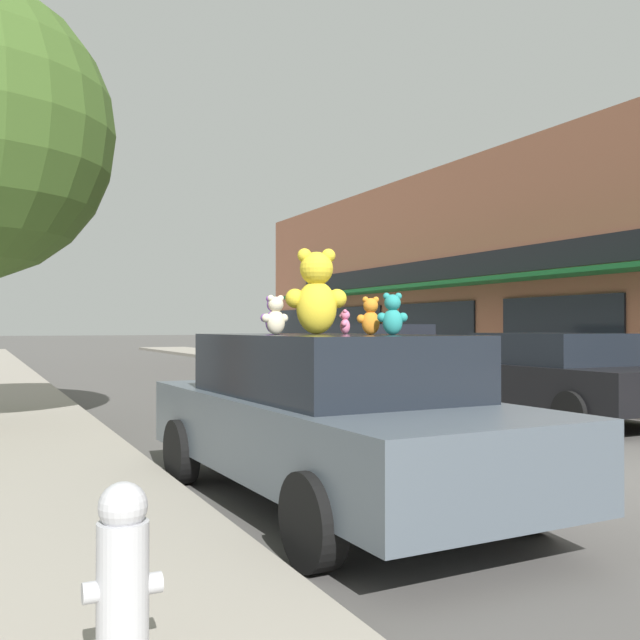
{
  "coord_description": "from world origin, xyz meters",
  "views": [
    {
      "loc": [
        -6.01,
        -5.59,
        1.61
      ],
      "look_at": [
        -1.65,
        3.43,
        1.7
      ],
      "focal_mm": 40.0,
      "sensor_mm": 36.0,
      "label": 1
    }
  ],
  "objects_px": {
    "fire_hydrant": "(123,575)",
    "parked_car_far_right": "(374,355)",
    "teddy_bear_teal": "(392,315)",
    "parked_car_far_center": "(552,374)",
    "teddy_bear_pink": "(345,322)",
    "teddy_bear_orange": "(371,316)",
    "teddy_bear_giant": "(316,293)",
    "plush_art_car": "(330,415)",
    "teddy_bear_cream": "(276,316)",
    "teddy_bear_purple": "(274,315)"
  },
  "relations": [
    {
      "from": "teddy_bear_teal",
      "to": "teddy_bear_purple",
      "type": "distance_m",
      "value": 1.48
    },
    {
      "from": "parked_car_far_right",
      "to": "parked_car_far_center",
      "type": "bearing_deg",
      "value": -90.0
    },
    {
      "from": "teddy_bear_purple",
      "to": "fire_hydrant",
      "type": "relative_size",
      "value": 0.48
    },
    {
      "from": "fire_hydrant",
      "to": "parked_car_far_right",
      "type": "bearing_deg",
      "value": 55.79
    },
    {
      "from": "plush_art_car",
      "to": "teddy_bear_teal",
      "type": "relative_size",
      "value": 13.16
    },
    {
      "from": "plush_art_car",
      "to": "teddy_bear_teal",
      "type": "xyz_separation_m",
      "value": [
        0.36,
        -0.49,
        0.9
      ]
    },
    {
      "from": "teddy_bear_giant",
      "to": "parked_car_far_right",
      "type": "bearing_deg",
      "value": -104.29
    },
    {
      "from": "teddy_bear_orange",
      "to": "teddy_bear_teal",
      "type": "distance_m",
      "value": 0.23
    },
    {
      "from": "teddy_bear_orange",
      "to": "fire_hydrant",
      "type": "bearing_deg",
      "value": 58.84
    },
    {
      "from": "teddy_bear_teal",
      "to": "fire_hydrant",
      "type": "distance_m",
      "value": 3.63
    },
    {
      "from": "teddy_bear_pink",
      "to": "parked_car_far_right",
      "type": "bearing_deg",
      "value": 177.55
    },
    {
      "from": "teddy_bear_pink",
      "to": "teddy_bear_teal",
      "type": "xyz_separation_m",
      "value": [
        -0.01,
        -0.89,
        0.06
      ]
    },
    {
      "from": "plush_art_car",
      "to": "teddy_bear_orange",
      "type": "height_order",
      "value": "teddy_bear_orange"
    },
    {
      "from": "teddy_bear_pink",
      "to": "teddy_bear_teal",
      "type": "relative_size",
      "value": 0.66
    },
    {
      "from": "teddy_bear_orange",
      "to": "teddy_bear_cream",
      "type": "xyz_separation_m",
      "value": [
        -0.74,
        0.41,
        0.01
      ]
    },
    {
      "from": "teddy_bear_giant",
      "to": "teddy_bear_purple",
      "type": "bearing_deg",
      "value": -46.47
    },
    {
      "from": "teddy_bear_purple",
      "to": "teddy_bear_cream",
      "type": "xyz_separation_m",
      "value": [
        -0.29,
        -0.76,
        -0.01
      ]
    },
    {
      "from": "teddy_bear_cream",
      "to": "parked_car_far_center",
      "type": "height_order",
      "value": "teddy_bear_cream"
    },
    {
      "from": "teddy_bear_teal",
      "to": "parked_car_far_center",
      "type": "xyz_separation_m",
      "value": [
        5.71,
        4.05,
        -0.92
      ]
    },
    {
      "from": "teddy_bear_giant",
      "to": "parked_car_far_center",
      "type": "relative_size",
      "value": 0.18
    },
    {
      "from": "teddy_bear_teal",
      "to": "fire_hydrant",
      "type": "xyz_separation_m",
      "value": [
        -2.67,
        -2.16,
        -1.16
      ]
    },
    {
      "from": "teddy_bear_purple",
      "to": "parked_car_far_center",
      "type": "distance_m",
      "value": 6.86
    },
    {
      "from": "teddy_bear_giant",
      "to": "teddy_bear_purple",
      "type": "height_order",
      "value": "teddy_bear_giant"
    },
    {
      "from": "teddy_bear_teal",
      "to": "plush_art_car",
      "type": "bearing_deg",
      "value": -25.57
    },
    {
      "from": "teddy_bear_cream",
      "to": "teddy_bear_orange",
      "type": "bearing_deg",
      "value": 144.02
    },
    {
      "from": "teddy_bear_pink",
      "to": "teddy_bear_giant",
      "type": "bearing_deg",
      "value": -59.23
    },
    {
      "from": "teddy_bear_cream",
      "to": "parked_car_far_right",
      "type": "bearing_deg",
      "value": -131.07
    },
    {
      "from": "teddy_bear_giant",
      "to": "parked_car_far_center",
      "type": "xyz_separation_m",
      "value": [
        6.02,
        3.17,
        -1.14
      ]
    },
    {
      "from": "parked_car_far_center",
      "to": "teddy_bear_cream",
      "type": "bearing_deg",
      "value": -152.4
    },
    {
      "from": "teddy_bear_pink",
      "to": "fire_hydrant",
      "type": "height_order",
      "value": "teddy_bear_pink"
    },
    {
      "from": "teddy_bear_pink",
      "to": "fire_hydrant",
      "type": "bearing_deg",
      "value": -12.16
    },
    {
      "from": "plush_art_car",
      "to": "parked_car_far_right",
      "type": "height_order",
      "value": "parked_car_far_right"
    },
    {
      "from": "plush_art_car",
      "to": "teddy_bear_giant",
      "type": "xyz_separation_m",
      "value": [
        0.05,
        0.39,
        1.12
      ]
    },
    {
      "from": "teddy_bear_cream",
      "to": "parked_car_far_right",
      "type": "xyz_separation_m",
      "value": [
        6.55,
        9.55,
        -0.82
      ]
    },
    {
      "from": "plush_art_car",
      "to": "teddy_bear_cream",
      "type": "distance_m",
      "value": 1.02
    },
    {
      "from": "teddy_bear_pink",
      "to": "teddy_bear_orange",
      "type": "distance_m",
      "value": 0.69
    },
    {
      "from": "teddy_bear_pink",
      "to": "teddy_bear_orange",
      "type": "bearing_deg",
      "value": 20.62
    },
    {
      "from": "teddy_bear_purple",
      "to": "teddy_bear_cream",
      "type": "height_order",
      "value": "teddy_bear_purple"
    },
    {
      "from": "teddy_bear_orange",
      "to": "teddy_bear_purple",
      "type": "xyz_separation_m",
      "value": [
        -0.44,
        1.17,
        0.02
      ]
    },
    {
      "from": "plush_art_car",
      "to": "teddy_bear_orange",
      "type": "bearing_deg",
      "value": -48.66
    },
    {
      "from": "teddy_bear_pink",
      "to": "parked_car_far_center",
      "type": "relative_size",
      "value": 0.05
    },
    {
      "from": "teddy_bear_cream",
      "to": "parked_car_far_right",
      "type": "height_order",
      "value": "teddy_bear_cream"
    },
    {
      "from": "fire_hydrant",
      "to": "teddy_bear_giant",
      "type": "bearing_deg",
      "value": 52.13
    },
    {
      "from": "teddy_bear_purple",
      "to": "fire_hydrant",
      "type": "height_order",
      "value": "teddy_bear_purple"
    },
    {
      "from": "teddy_bear_cream",
      "to": "teddy_bear_purple",
      "type": "bearing_deg",
      "value": -117.85
    },
    {
      "from": "teddy_bear_pink",
      "to": "parked_car_far_center",
      "type": "height_order",
      "value": "teddy_bear_pink"
    },
    {
      "from": "teddy_bear_giant",
      "to": "teddy_bear_orange",
      "type": "height_order",
      "value": "teddy_bear_giant"
    },
    {
      "from": "teddy_bear_cream",
      "to": "teddy_bear_giant",
      "type": "bearing_deg",
      "value": -160.62
    },
    {
      "from": "teddy_bear_orange",
      "to": "teddy_bear_purple",
      "type": "bearing_deg",
      "value": -53.05
    },
    {
      "from": "teddy_bear_pink",
      "to": "teddy_bear_teal",
      "type": "bearing_deg",
      "value": 28.75
    }
  ]
}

